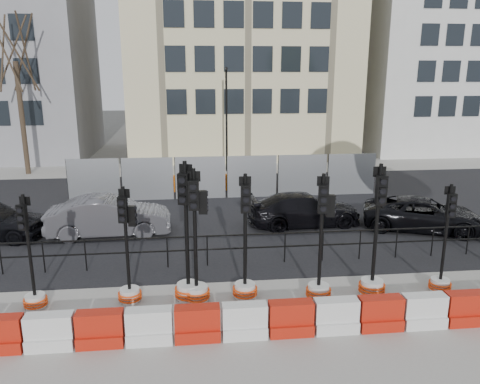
{
  "coord_description": "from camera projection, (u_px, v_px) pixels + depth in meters",
  "views": [
    {
      "loc": [
        -1.63,
        -12.12,
        5.83
      ],
      "look_at": [
        -0.0,
        3.0,
        1.86
      ],
      "focal_mm": 35.0,
      "sensor_mm": 36.0,
      "label": 1
    }
  ],
  "objects": [
    {
      "name": "building_white",
      "position": [
        443.0,
        39.0,
        34.19
      ],
      "size": [
        12.0,
        9.06,
        16.0
      ],
      "color": "silver",
      "rests_on": "ground"
    },
    {
      "name": "building_grey",
      "position": [
        2.0,
        52.0,
        31.24
      ],
      "size": [
        11.0,
        9.06,
        14.0
      ],
      "color": "gray",
      "rests_on": "ground"
    },
    {
      "name": "sidewalk_near",
      "position": [
        269.0,
        340.0,
        10.41
      ],
      "size": [
        40.0,
        6.0,
        0.02
      ],
      "primitive_type": "cube",
      "color": "gray",
      "rests_on": "ground"
    },
    {
      "name": "heras_fencing",
      "position": [
        237.0,
        180.0,
        22.68
      ],
      "size": [
        14.33,
        1.72,
        2.0
      ],
      "color": "#93979B",
      "rests_on": "ground"
    },
    {
      "name": "car_c",
      "position": [
        304.0,
        210.0,
        17.97
      ],
      "size": [
        2.51,
        4.66,
        1.27
      ],
      "primitive_type": "imported",
      "rotation": [
        0.0,
        0.0,
        1.66
      ],
      "color": "black",
      "rests_on": "ground"
    },
    {
      "name": "tree_bare_far",
      "position": [
        15.0,
        54.0,
        25.39
      ],
      "size": [
        2.0,
        2.0,
        9.0
      ],
      "color": "#473828",
      "rests_on": "ground"
    },
    {
      "name": "traffic_signal_g",
      "position": [
        373.0,
        270.0,
        12.31
      ],
      "size": [
        0.7,
        0.7,
        3.58
      ],
      "rotation": [
        0.0,
        0.0,
        -0.02
      ],
      "color": "white",
      "rests_on": "ground"
    },
    {
      "name": "traffic_signal_e",
      "position": [
        245.0,
        274.0,
        12.17
      ],
      "size": [
        0.66,
        0.66,
        3.35
      ],
      "rotation": [
        0.0,
        0.0,
        -0.02
      ],
      "color": "white",
      "rests_on": "ground"
    },
    {
      "name": "car_b",
      "position": [
        109.0,
        216.0,
        16.85
      ],
      "size": [
        1.92,
        4.49,
        1.43
      ],
      "primitive_type": "imported",
      "rotation": [
        0.0,
        0.0,
        1.62
      ],
      "color": "#48474C",
      "rests_on": "ground"
    },
    {
      "name": "traffic_signal_h",
      "position": [
        442.0,
        270.0,
        12.54
      ],
      "size": [
        0.59,
        0.59,
        3.01
      ],
      "rotation": [
        0.0,
        0.0,
        -0.09
      ],
      "color": "white",
      "rests_on": "ground"
    },
    {
      "name": "car_d",
      "position": [
        424.0,
        214.0,
        17.45
      ],
      "size": [
        5.04,
        5.78,
        1.22
      ],
      "primitive_type": "imported",
      "rotation": [
        0.0,
        0.0,
        1.19
      ],
      "color": "black",
      "rests_on": "ground"
    },
    {
      "name": "lamp_post_far",
      "position": [
        227.0,
        117.0,
        26.95
      ],
      "size": [
        0.12,
        0.56,
        6.0
      ],
      "color": "black",
      "rests_on": "ground"
    },
    {
      "name": "traffic_signal_b",
      "position": [
        129.0,
        276.0,
        11.93
      ],
      "size": [
        0.61,
        0.61,
        3.09
      ],
      "rotation": [
        0.0,
        0.0,
        -0.19
      ],
      "color": "white",
      "rests_on": "ground"
    },
    {
      "name": "traffic_signal_f",
      "position": [
        320.0,
        271.0,
        12.07
      ],
      "size": [
        0.66,
        0.66,
        3.37
      ],
      "rotation": [
        0.0,
        0.0,
        -0.18
      ],
      "color": "white",
      "rests_on": "ground"
    },
    {
      "name": "barrier_row",
      "position": [
        268.0,
        321.0,
        10.51
      ],
      "size": [
        16.75,
        0.5,
        0.8
      ],
      "color": "#B6260E",
      "rests_on": "ground"
    },
    {
      "name": "traffic_signal_d",
      "position": [
        196.0,
        271.0,
        11.95
      ],
      "size": [
        0.7,
        0.7,
        3.53
      ],
      "rotation": [
        0.0,
        0.0,
        -0.09
      ],
      "color": "white",
      "rests_on": "ground"
    },
    {
      "name": "traffic_signal_a",
      "position": [
        33.0,
        286.0,
        11.66
      ],
      "size": [
        0.59,
        0.59,
        2.98
      ],
      "rotation": [
        0.0,
        0.0,
        -0.26
      ],
      "color": "white",
      "rests_on": "ground"
    },
    {
      "name": "ground",
      "position": [
        251.0,
        281.0,
        13.3
      ],
      "size": [
        120.0,
        120.0,
        0.0
      ],
      "primitive_type": "plane",
      "color": "#51514C",
      "rests_on": "ground"
    },
    {
      "name": "building_cream",
      "position": [
        240.0,
        23.0,
        32.38
      ],
      "size": [
        15.0,
        10.06,
        18.0
      ],
      "color": "beige",
      "rests_on": "ground"
    },
    {
      "name": "traffic_signal_c",
      "position": [
        188.0,
        273.0,
        12.06
      ],
      "size": [
        0.73,
        0.73,
        3.69
      ],
      "rotation": [
        0.0,
        0.0,
        -0.33
      ],
      "color": "white",
      "rests_on": "ground"
    },
    {
      "name": "kerb_railing",
      "position": [
        246.0,
        244.0,
        14.28
      ],
      "size": [
        18.0,
        0.04,
        1.0
      ],
      "color": "black",
      "rests_on": "ground"
    },
    {
      "name": "sidewalk_far",
      "position": [
        217.0,
        168.0,
        28.69
      ],
      "size": [
        40.0,
        4.0,
        0.02
      ],
      "primitive_type": "cube",
      "color": "gray",
      "rests_on": "ground"
    },
    {
      "name": "road",
      "position": [
        230.0,
        210.0,
        20.03
      ],
      "size": [
        40.0,
        14.0,
        0.03
      ],
      "primitive_type": "cube",
      "color": "black",
      "rests_on": "ground"
    }
  ]
}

